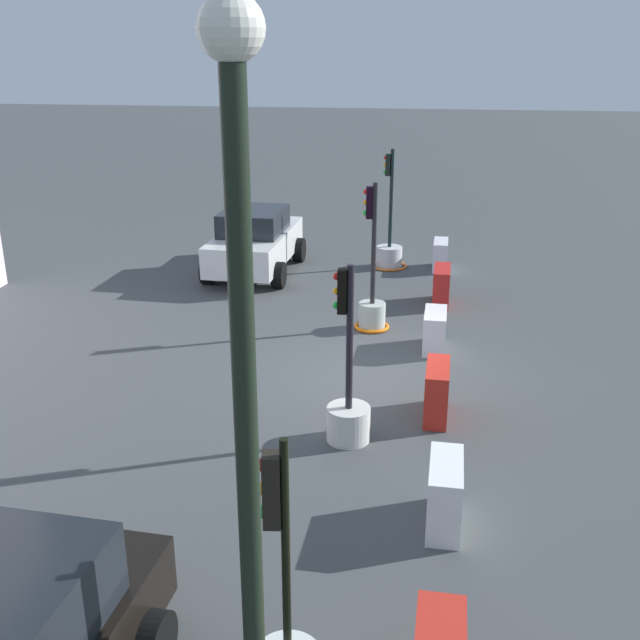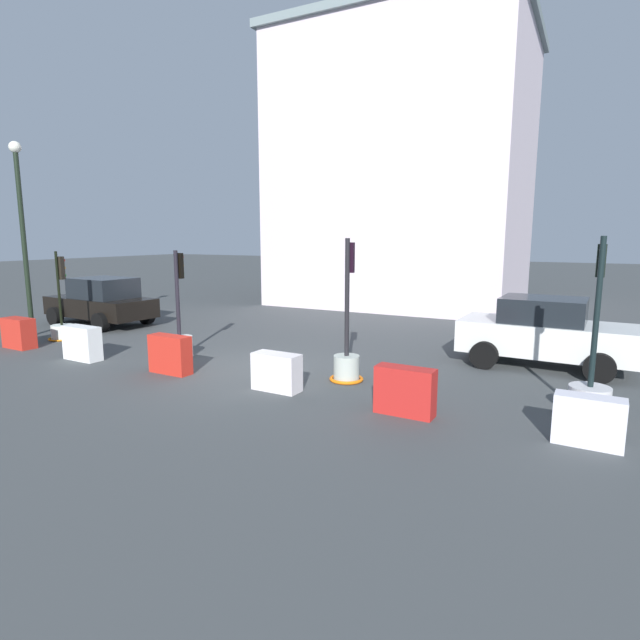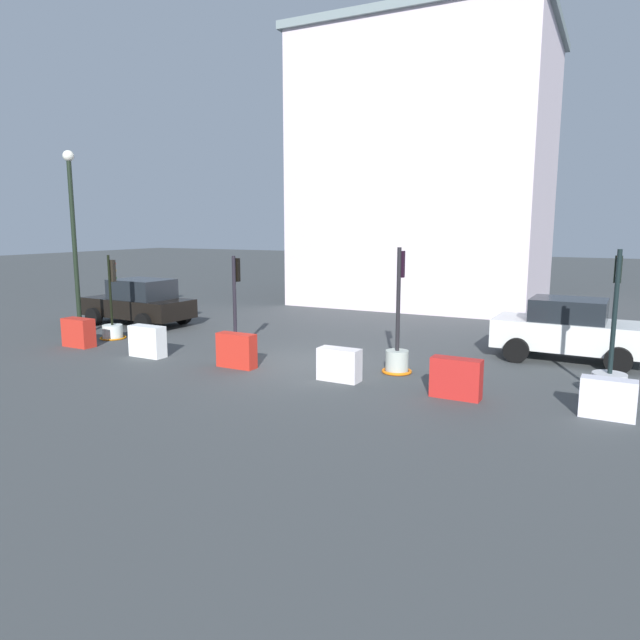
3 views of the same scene
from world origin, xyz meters
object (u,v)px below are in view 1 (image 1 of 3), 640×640
(traffic_light_3, at_px, (389,251))
(construction_barrier_4, at_px, (441,286))
(traffic_light_1, at_px, (348,408))
(car_white_van, at_px, (255,241))
(construction_barrier_1, at_px, (445,494))
(traffic_light_2, at_px, (372,304))
(construction_barrier_3, at_px, (435,330))
(street_lamp_post, at_px, (246,421))
(construction_barrier_5, at_px, (440,255))
(construction_barrier_2, at_px, (437,392))

(traffic_light_3, distance_m, construction_barrier_4, 3.28)
(traffic_light_1, height_order, car_white_van, traffic_light_1)
(construction_barrier_1, height_order, construction_barrier_4, construction_barrier_1)
(traffic_light_2, height_order, construction_barrier_3, traffic_light_2)
(construction_barrier_4, distance_m, street_lamp_post, 13.71)
(traffic_light_2, distance_m, car_white_van, 5.14)
(traffic_light_2, distance_m, traffic_light_3, 4.84)
(traffic_light_2, bearing_deg, car_white_van, 42.32)
(traffic_light_2, xyz_separation_m, construction_barrier_5, (4.83, -1.49, -0.16))
(car_white_van, relative_size, street_lamp_post, 0.67)
(traffic_light_1, bearing_deg, traffic_light_3, -0.33)
(traffic_light_2, distance_m, construction_barrier_3, 1.69)
(construction_barrier_1, bearing_deg, traffic_light_3, 6.82)
(construction_barrier_5, relative_size, street_lamp_post, 0.17)
(traffic_light_1, distance_m, street_lamp_post, 7.15)
(traffic_light_2, distance_m, construction_barrier_2, 4.21)
(construction_barrier_1, distance_m, construction_barrier_2, 3.00)
(construction_barrier_1, height_order, construction_barrier_3, construction_barrier_1)
(construction_barrier_1, distance_m, construction_barrier_4, 8.84)
(construction_barrier_2, bearing_deg, construction_barrier_4, -1.03)
(construction_barrier_1, bearing_deg, car_white_van, 24.72)
(car_white_van, bearing_deg, construction_barrier_2, -147.99)
(traffic_light_1, relative_size, construction_barrier_2, 2.63)
(car_white_van, height_order, street_lamp_post, street_lamp_post)
(construction_barrier_4, height_order, street_lamp_post, street_lamp_post)
(construction_barrier_5, xyz_separation_m, car_white_van, (-1.04, 4.94, 0.47))
(construction_barrier_3, height_order, street_lamp_post, street_lamp_post)
(construction_barrier_2, xyz_separation_m, construction_barrier_3, (2.97, 0.04, -0.06))
(traffic_light_3, height_order, construction_barrier_1, traffic_light_3)
(construction_barrier_5, bearing_deg, traffic_light_1, 171.54)
(construction_barrier_2, height_order, construction_barrier_4, construction_barrier_2)
(traffic_light_1, distance_m, car_white_van, 9.42)
(construction_barrier_2, relative_size, street_lamp_post, 0.18)
(construction_barrier_3, bearing_deg, traffic_light_1, 161.50)
(traffic_light_3, relative_size, construction_barrier_4, 2.95)
(traffic_light_2, xyz_separation_m, construction_barrier_1, (-6.97, -1.50, -0.11))
(traffic_light_1, bearing_deg, construction_barrier_5, -8.46)
(traffic_light_3, xyz_separation_m, construction_barrier_1, (-11.80, -1.41, 0.01))
(construction_barrier_2, xyz_separation_m, construction_barrier_4, (5.84, -0.10, -0.01))
(construction_barrier_2, bearing_deg, construction_barrier_1, -178.00)
(construction_barrier_2, bearing_deg, traffic_light_3, 8.45)
(construction_barrier_4, height_order, car_white_van, car_white_van)
(traffic_light_1, height_order, construction_barrier_4, traffic_light_1)
(construction_barrier_3, height_order, car_white_van, car_white_van)
(construction_barrier_4, distance_m, car_white_van, 5.33)
(traffic_light_2, xyz_separation_m, construction_barrier_3, (-0.99, -1.36, -0.16))
(construction_barrier_1, bearing_deg, construction_barrier_5, 0.07)
(construction_barrier_2, bearing_deg, construction_barrier_5, -0.59)
(traffic_light_1, bearing_deg, construction_barrier_2, -54.13)
(construction_barrier_1, relative_size, street_lamp_post, 0.18)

